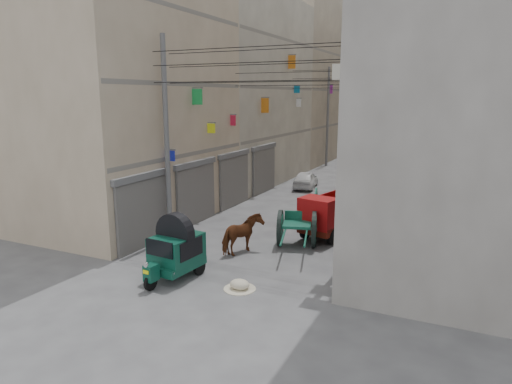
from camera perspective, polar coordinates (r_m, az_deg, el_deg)
The scene contains 18 objects.
ground at distance 12.56m, azimuth -13.26°, elevation -15.47°, with size 140.00×140.00×0.00m, color #49494B.
building_row_left at distance 45.35m, azimuth 5.83°, elevation 12.81°, with size 8.00×62.00×14.00m.
building_row_right at distance 42.77m, azimuth 26.92°, elevation 11.67°, with size 8.00×62.00×14.00m.
end_cap_building at distance 74.97m, azimuth 20.15°, elevation 11.82°, with size 22.00×10.00×13.00m, color tan.
shutters_left at distance 22.38m, azimuth -4.91°, elevation 1.01°, with size 0.18×14.40×2.88m.
signboards at distance 31.20m, azimuth 11.98°, elevation 7.48°, with size 8.22×40.52×5.67m.
ac_units at distance 16.75m, azimuth 13.70°, elevation 17.50°, with size 0.70×6.55×3.35m.
utility_poles at distance 26.65m, azimuth 9.70°, elevation 8.07°, with size 7.40×22.20×8.00m.
overhead_cables at distance 24.13m, azimuth 8.22°, elevation 14.31°, with size 7.40×22.52×1.12m.
auto_rickshaw at distance 14.81m, azimuth -10.03°, elevation -7.02°, with size 1.46×2.35×1.62m.
tonga_cart at distance 17.67m, azimuth 5.15°, elevation -4.50°, with size 1.99×3.31×1.41m.
mini_truck at distance 18.88m, azimuth 8.92°, elevation -3.13°, with size 2.13×3.43×1.79m.
second_cart at distance 22.50m, azimuth 9.28°, elevation -1.11°, with size 1.74×1.62×1.31m.
feed_sack at distance 14.02m, azimuth -2.06°, elevation -11.46°, with size 0.61×0.49×0.30m, color beige.
horse at distance 16.83m, azimuth -1.73°, elevation -5.35°, with size 0.77×1.70×1.44m, color brown.
distant_car_white at distance 28.95m, azimuth 6.24°, elevation 1.56°, with size 1.27×3.16×1.08m, color silver.
distant_car_grey at distance 44.12m, azimuth 16.55°, elevation 4.77°, with size 1.26×3.61×1.19m, color #535856.
distant_car_green at distance 45.33m, azimuth 14.49°, elevation 5.05°, with size 1.62×3.99×1.16m, color #1D5744.
Camera 1 is at (7.12, -8.63, 5.72)m, focal length 32.00 mm.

